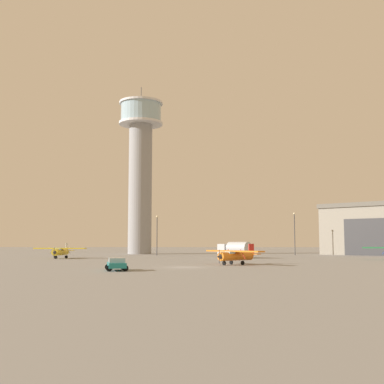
{
  "coord_description": "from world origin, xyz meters",
  "views": [
    {
      "loc": [
        3.34,
        -59.57,
        3.15
      ],
      "look_at": [
        -0.06,
        21.68,
        11.36
      ],
      "focal_mm": 45.67,
      "sensor_mm": 36.0,
      "label": 1
    }
  ],
  "objects_px": {
    "light_post_west": "(157,232)",
    "light_post_east": "(295,230)",
    "car_teal": "(117,264)",
    "airplane_orange": "(236,255)",
    "airplane_yellow": "(61,251)",
    "truck_fuel_tanker_silver": "(235,249)",
    "control_tower": "(140,161)"
  },
  "relations": [
    {
      "from": "control_tower",
      "to": "car_teal",
      "type": "xyz_separation_m",
      "value": [
        7.7,
        -68.05,
        -22.4
      ]
    },
    {
      "from": "truck_fuel_tanker_silver",
      "to": "light_post_east",
      "type": "height_order",
      "value": "light_post_east"
    },
    {
      "from": "airplane_yellow",
      "to": "airplane_orange",
      "type": "bearing_deg",
      "value": 56.5
    },
    {
      "from": "control_tower",
      "to": "car_teal",
      "type": "relative_size",
      "value": 9.26
    },
    {
      "from": "airplane_yellow",
      "to": "light_post_west",
      "type": "height_order",
      "value": "light_post_west"
    },
    {
      "from": "truck_fuel_tanker_silver",
      "to": "car_teal",
      "type": "relative_size",
      "value": 1.4
    },
    {
      "from": "truck_fuel_tanker_silver",
      "to": "car_teal",
      "type": "bearing_deg",
      "value": 112.48
    },
    {
      "from": "truck_fuel_tanker_silver",
      "to": "light_post_west",
      "type": "xyz_separation_m",
      "value": [
        -16.5,
        15.5,
        3.55
      ]
    },
    {
      "from": "car_teal",
      "to": "airplane_orange",
      "type": "bearing_deg",
      "value": -59.92
    },
    {
      "from": "truck_fuel_tanker_silver",
      "to": "light_post_east",
      "type": "bearing_deg",
      "value": -83.94
    },
    {
      "from": "light_post_west",
      "to": "light_post_east",
      "type": "relative_size",
      "value": 0.92
    },
    {
      "from": "light_post_west",
      "to": "light_post_east",
      "type": "bearing_deg",
      "value": 7.41
    },
    {
      "from": "airplane_yellow",
      "to": "light_post_east",
      "type": "distance_m",
      "value": 52.07
    },
    {
      "from": "truck_fuel_tanker_silver",
      "to": "car_teal",
      "type": "height_order",
      "value": "truck_fuel_tanker_silver"
    },
    {
      "from": "airplane_yellow",
      "to": "car_teal",
      "type": "bearing_deg",
      "value": 28.35
    },
    {
      "from": "airplane_orange",
      "to": "truck_fuel_tanker_silver",
      "type": "bearing_deg",
      "value": -136.79
    },
    {
      "from": "airplane_yellow",
      "to": "truck_fuel_tanker_silver",
      "type": "xyz_separation_m",
      "value": [
        32.02,
        3.59,
        0.37
      ]
    },
    {
      "from": "airplane_orange",
      "to": "airplane_yellow",
      "type": "height_order",
      "value": "airplane_yellow"
    },
    {
      "from": "airplane_yellow",
      "to": "car_teal",
      "type": "xyz_separation_m",
      "value": [
        17.47,
        -36.26,
        -0.59
      ]
    },
    {
      "from": "light_post_east",
      "to": "control_tower",
      "type": "bearing_deg",
      "value": 166.69
    },
    {
      "from": "airplane_yellow",
      "to": "light_post_west",
      "type": "relative_size",
      "value": 1.09
    },
    {
      "from": "airplane_yellow",
      "to": "truck_fuel_tanker_silver",
      "type": "bearing_deg",
      "value": 99.02
    },
    {
      "from": "light_post_west",
      "to": "car_teal",
      "type": "bearing_deg",
      "value": -87.99
    },
    {
      "from": "airplane_yellow",
      "to": "car_teal",
      "type": "relative_size",
      "value": 2.1
    },
    {
      "from": "car_teal",
      "to": "light_post_west",
      "type": "xyz_separation_m",
      "value": [
        -1.95,
        55.35,
        4.51
      ]
    },
    {
      "from": "light_post_east",
      "to": "airplane_yellow",
      "type": "bearing_deg",
      "value": -153.55
    },
    {
      "from": "control_tower",
      "to": "light_post_west",
      "type": "height_order",
      "value": "control_tower"
    },
    {
      "from": "control_tower",
      "to": "airplane_yellow",
      "type": "height_order",
      "value": "control_tower"
    },
    {
      "from": "car_teal",
      "to": "light_post_west",
      "type": "relative_size",
      "value": 0.52
    },
    {
      "from": "light_post_west",
      "to": "airplane_yellow",
      "type": "bearing_deg",
      "value": -129.12
    },
    {
      "from": "car_teal",
      "to": "light_post_west",
      "type": "bearing_deg",
      "value": -13.17
    },
    {
      "from": "control_tower",
      "to": "truck_fuel_tanker_silver",
      "type": "bearing_deg",
      "value": -51.73
    }
  ]
}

